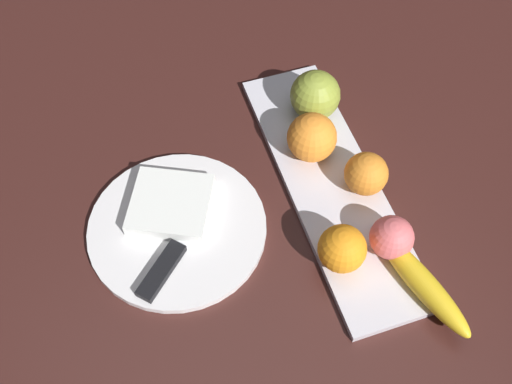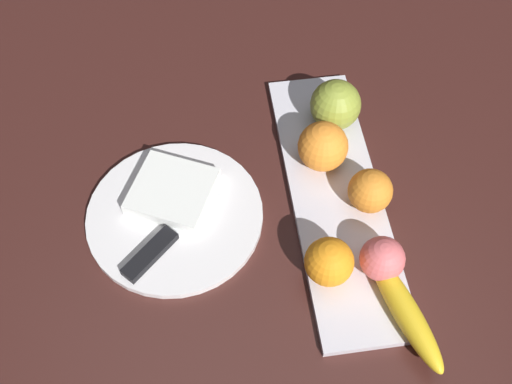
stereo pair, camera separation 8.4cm
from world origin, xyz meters
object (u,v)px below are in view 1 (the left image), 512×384
Objects in this scene: orange_near_apple at (312,137)px; orange_center at (366,174)px; knife at (168,262)px; orange_near_banana at (342,249)px; dinner_plate at (177,228)px; banana at (423,284)px; fruit_tray at (331,184)px; apple at (313,96)px; folded_napkin at (171,204)px; peach at (392,237)px.

orange_center is (-0.08, -0.05, -0.01)m from orange_near_apple.
knife is at bearing 95.96° from orange_center.
orange_near_banana is 0.26× the size of dinner_plate.
orange_near_banana is (-0.18, 0.03, -0.00)m from orange_near_apple.
fruit_tray is at bearing -1.50° from banana.
fruit_tray is 2.65× the size of banana.
orange_center is 0.44× the size of knife.
orange_near_apple is at bearing 9.98° from fruit_tray.
folded_napkin is (-0.10, 0.26, -0.03)m from apple.
apple is 0.33m from banana.
fruit_tray is 0.08m from orange_near_apple.
orange_center is at bearing -147.80° from orange_near_apple.
apple is 1.05× the size of orange_near_apple.
banana is 0.36m from folded_napkin.
knife is (-0.19, 0.28, -0.04)m from apple.
apple is 1.19× the size of orange_near_banana.
fruit_tray is 0.06m from orange_center.
folded_napkin is (0.23, 0.28, -0.01)m from banana.
orange_near_apple is at bearing 32.20° from orange_center.
banana reaches higher than knife.
peach reaches higher than folded_napkin.
orange_near_banana reaches higher than fruit_tray.
fruit_tray is 0.13m from peach.
orange_center reaches higher than knife.
orange_near_apple is 0.24m from dinner_plate.
fruit_tray is at bearing -32.21° from knife.
orange_center reaches higher than dinner_plate.
dinner_plate is 1.74× the size of knife.
knife is (0.07, 0.29, -0.03)m from peach.
banana is (-0.33, -0.03, -0.02)m from apple.
knife is (-0.05, 0.26, 0.01)m from fruit_tray.
dinner_plate is (0.02, 0.28, -0.04)m from orange_center.
orange_near_banana is 0.25m from folded_napkin.
orange_near_banana is 0.23m from dinner_plate.
orange_near_apple reaches higher than orange_center.
peach reaches higher than fruit_tray.
orange_near_banana is (-0.26, 0.06, -0.01)m from apple.
orange_near_apple reaches higher than banana.
banana is at bearing -68.53° from knife.
orange_near_apple is 0.29× the size of dinner_plate.
orange_center is at bearing -94.39° from dinner_plate.
dinner_plate is at bearing 40.54° from banana.
apple is (0.13, -0.02, 0.05)m from fruit_tray.
orange_near_apple is at bearing -82.67° from folded_napkin.
peach is at bearing -167.28° from orange_near_apple.
orange_center is 0.28m from dinner_plate.
orange_near_banana is at bearing 167.04° from apple.
knife is (0.07, 0.22, -0.03)m from orange_near_banana.
fruit_tray is 7.67× the size of peach.
fruit_tray is at bearing 171.44° from apple.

